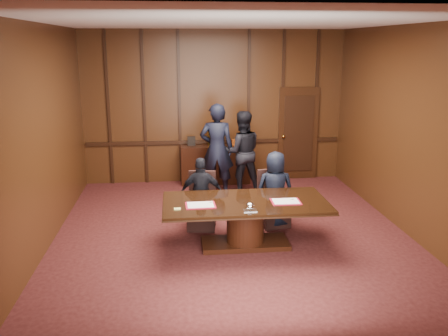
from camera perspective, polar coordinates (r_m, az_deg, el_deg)
name	(u,v)px	position (r m, az deg, el deg)	size (l,w,h in m)	color
room	(236,136)	(7.76, 1.48, 3.92)	(7.00, 7.04, 3.50)	black
sideboard	(215,163)	(11.05, -1.03, 0.63)	(1.60, 0.45, 1.54)	black
conference_table	(245,216)	(7.62, 2.58, -5.79)	(2.62, 1.32, 0.76)	black
folder_left	(200,205)	(7.33, -2.85, -4.48)	(0.47, 0.34, 0.02)	#A70F26
folder_right	(286,201)	(7.55, 7.44, -4.02)	(0.47, 0.34, 0.02)	#A70F26
inkstand	(250,207)	(7.10, 3.16, -4.75)	(0.20, 0.14, 0.12)	white
notepad	(177,209)	(7.20, -5.64, -4.91)	(0.10, 0.07, 0.01)	#EBE573
chair_left	(202,212)	(8.45, -2.69, -5.26)	(0.54, 0.54, 0.99)	black
chair_right	(273,209)	(8.61, 5.94, -4.92)	(0.57, 0.57, 0.99)	black
signatory_left	(202,194)	(8.26, -2.71, -3.13)	(0.76, 0.32, 1.30)	black
signatory_right	(275,190)	(8.42, 6.16, -2.59)	(0.67, 0.43, 1.37)	black
witness_left	(217,150)	(10.10, -0.88, 2.22)	(0.72, 0.47, 1.98)	black
witness_right	(242,152)	(10.32, 2.15, 1.94)	(0.87, 0.68, 1.79)	black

